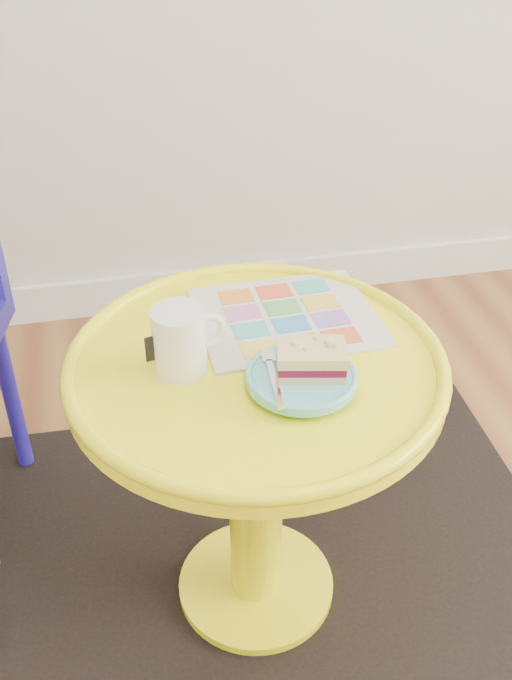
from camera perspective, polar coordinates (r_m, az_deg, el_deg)
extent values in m
cube|color=white|center=(2.40, -3.29, 4.17)|extent=(4.00, 0.02, 0.12)
cube|color=black|center=(1.60, 0.00, -18.14)|extent=(1.33, 1.14, 0.01)
cylinder|color=#FFF915|center=(1.60, 0.00, -17.94)|extent=(0.31, 0.31, 0.03)
cylinder|color=#FFF915|center=(1.39, 0.00, -11.18)|extent=(0.10, 0.10, 0.52)
cylinder|color=#FFF915|center=(1.21, 0.00, -2.15)|extent=(0.60, 0.60, 0.03)
cylinder|color=#1F1799|center=(1.80, -17.91, -4.28)|extent=(0.04, 0.04, 0.40)
cube|color=silver|center=(1.30, 2.33, 1.72)|extent=(0.31, 0.27, 0.01)
cylinder|color=white|center=(1.15, -5.77, -0.09)|extent=(0.08, 0.08, 0.11)
torus|color=white|center=(1.16, -3.71, 0.68)|extent=(0.06, 0.03, 0.06)
cylinder|color=#D1B78C|center=(1.13, -5.91, 1.91)|extent=(0.07, 0.07, 0.01)
cylinder|color=#60C9CC|center=(1.14, 3.45, -3.25)|extent=(0.06, 0.06, 0.01)
cylinder|color=#60C9CC|center=(1.14, 3.46, -2.88)|extent=(0.17, 0.17, 0.01)
cube|color=#D3BC8C|center=(1.14, 4.15, -2.11)|extent=(0.11, 0.09, 0.01)
cube|color=maroon|center=(1.13, 4.18, -1.56)|extent=(0.11, 0.09, 0.01)
cube|color=#EADB8C|center=(1.12, 4.21, -0.92)|extent=(0.11, 0.09, 0.02)
cube|color=silver|center=(1.11, 1.43, -3.30)|extent=(0.02, 0.12, 0.00)
cube|color=silver|center=(1.17, 0.88, -1.21)|extent=(0.02, 0.03, 0.00)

